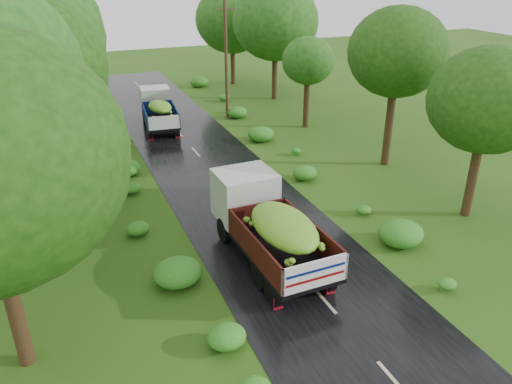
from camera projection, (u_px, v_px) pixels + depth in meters
ground at (394, 381)px, 14.21m from camera, size 120.00×120.00×0.00m
road at (311, 285)px, 18.39m from camera, size 6.50×80.00×0.02m
road_lines at (299, 270)px, 19.22m from camera, size 0.12×69.60×0.00m
truck_near at (266, 221)px, 19.39m from camera, size 2.65×6.99×2.91m
truck_far at (158, 108)px, 34.84m from camera, size 2.67×6.06×2.47m
utility_pole at (226, 60)px, 35.66m from camera, size 1.47×0.23×8.38m
trees_right at (304, 39)px, 34.95m from camera, size 5.01×32.89×8.01m
shrubs at (228, 184)px, 25.76m from camera, size 11.90×44.00×0.70m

